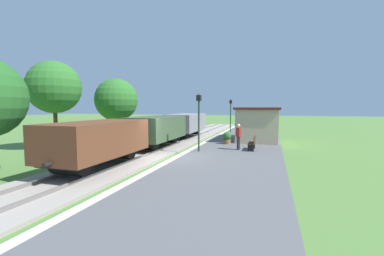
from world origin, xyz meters
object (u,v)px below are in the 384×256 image
(station_hut, at_px, (258,124))
(lamp_post_far, at_px, (231,109))
(bench_near_hut, at_px, (253,143))
(person_waiting, at_px, (238,136))
(tree_trackside_mid, at_px, (54,87))
(bench_down_platform, at_px, (260,129))
(potted_planter, at_px, (227,138))
(lamp_post_near, at_px, (199,111))
(tree_trackside_far, at_px, (116,100))
(freight_train, at_px, (157,130))

(station_hut, height_order, lamp_post_far, lamp_post_far)
(bench_near_hut, bearing_deg, person_waiting, -168.80)
(person_waiting, xyz_separation_m, tree_trackside_mid, (-12.96, -2.07, 3.29))
(bench_down_platform, height_order, lamp_post_far, lamp_post_far)
(bench_down_platform, bearing_deg, station_hut, -89.37)
(station_hut, xyz_separation_m, lamp_post_far, (-3.29, 6.03, 1.15))
(potted_planter, height_order, lamp_post_near, lamp_post_near)
(potted_planter, relative_size, tree_trackside_far, 0.16)
(person_waiting, bearing_deg, station_hut, -86.67)
(potted_planter, bearing_deg, lamp_post_far, 97.18)
(station_hut, relative_size, potted_planter, 6.33)
(bench_down_platform, bearing_deg, tree_trackside_mid, -137.37)
(bench_near_hut, relative_size, tree_trackside_far, 0.27)
(bench_near_hut, xyz_separation_m, person_waiting, (-0.90, -0.18, 0.46))
(tree_trackside_far, bearing_deg, freight_train, -31.11)
(potted_planter, xyz_separation_m, lamp_post_near, (-1.16, -3.83, 2.08))
(freight_train, distance_m, bench_near_hut, 6.78)
(tree_trackside_mid, height_order, tree_trackside_far, tree_trackside_mid)
(tree_trackside_mid, bearing_deg, bench_down_platform, 42.63)
(freight_train, relative_size, tree_trackside_mid, 3.05)
(lamp_post_far, bearing_deg, freight_train, -106.61)
(person_waiting, xyz_separation_m, lamp_post_near, (-2.33, -1.35, 1.62))
(freight_train, xyz_separation_m, bench_near_hut, (6.74, 0.26, -0.68))
(bench_near_hut, bearing_deg, potted_planter, 132.11)
(potted_planter, bearing_deg, bench_near_hut, -47.89)
(person_waiting, distance_m, potted_planter, 2.78)
(bench_near_hut, bearing_deg, freight_train, -177.78)
(station_hut, distance_m, tree_trackside_mid, 16.16)
(bench_down_platform, height_order, person_waiting, person_waiting)
(bench_down_platform, bearing_deg, lamp_post_far, 163.01)
(tree_trackside_mid, bearing_deg, person_waiting, 9.08)
(station_hut, distance_m, bench_near_hut, 5.54)
(bench_near_hut, height_order, potted_planter, potted_planter)
(station_hut, height_order, tree_trackside_mid, tree_trackside_mid)
(freight_train, relative_size, tree_trackside_far, 3.46)
(potted_planter, distance_m, tree_trackside_far, 10.63)
(bench_near_hut, relative_size, potted_planter, 1.64)
(potted_planter, height_order, tree_trackside_far, tree_trackside_far)
(freight_train, height_order, bench_near_hut, freight_train)
(freight_train, distance_m, tree_trackside_far, 6.84)
(freight_train, height_order, tree_trackside_far, tree_trackside_far)
(person_waiting, bearing_deg, freight_train, 13.79)
(station_hut, bearing_deg, freight_train, -139.90)
(potted_planter, distance_m, lamp_post_far, 9.50)
(bench_near_hut, bearing_deg, station_hut, 89.42)
(bench_down_platform, bearing_deg, person_waiting, -94.84)
(person_waiting, bearing_deg, tree_trackside_far, -2.97)
(freight_train, xyz_separation_m, lamp_post_far, (3.51, 11.76, 1.41))
(freight_train, distance_m, person_waiting, 5.84)
(bench_down_platform, bearing_deg, bench_near_hut, -90.00)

